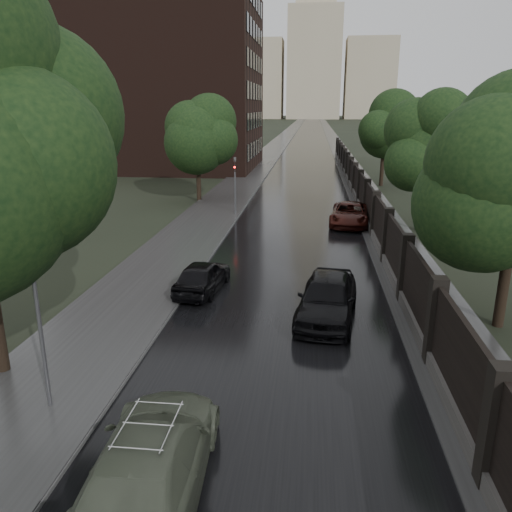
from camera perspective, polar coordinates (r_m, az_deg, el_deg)
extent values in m
plane|color=black|center=(11.43, 0.28, -23.06)|extent=(800.00, 800.00, 0.00)
cube|color=black|center=(198.86, 6.34, 14.58)|extent=(8.00, 420.00, 0.02)
cube|color=#2D2D2D|center=(198.98, 4.56, 14.65)|extent=(4.00, 420.00, 0.16)
cube|color=#2D2D2D|center=(198.91, 7.98, 14.53)|extent=(3.00, 420.00, 0.08)
cube|color=#383533|center=(41.50, 11.47, 6.64)|extent=(0.40, 75.00, 0.50)
cube|color=black|center=(41.30, 11.57, 8.34)|extent=(0.15, 75.00, 2.00)
cube|color=black|center=(79.04, 9.27, 12.24)|extent=(0.45, 0.45, 2.70)
cylinder|color=black|center=(39.98, -6.64, 10.36)|extent=(0.36, 0.36, 5.85)
sphere|color=black|center=(39.79, -6.76, 13.71)|extent=(4.25, 4.25, 4.25)
cylinder|color=black|center=(18.54, 26.94, 0.69)|extent=(0.36, 0.36, 5.53)
cylinder|color=black|center=(31.75, 18.46, 7.67)|extent=(0.36, 0.36, 5.53)
sphere|color=black|center=(31.51, 18.83, 11.64)|extent=(4.08, 4.08, 4.08)
cylinder|color=black|center=(49.38, 14.30, 10.98)|extent=(0.36, 0.36, 5.53)
sphere|color=black|center=(49.22, 14.49, 13.54)|extent=(4.08, 4.08, 4.08)
cylinder|color=#59595E|center=(12.96, -23.57, -6.55)|extent=(0.10, 0.10, 5.00)
cube|color=#59595E|center=(12.24, -24.95, 4.51)|extent=(0.25, 0.12, 0.12)
cylinder|color=#59595E|center=(34.62, -2.38, 7.09)|extent=(0.12, 0.12, 3.00)
imported|color=#59595E|center=(34.34, -2.43, 10.38)|extent=(0.16, 0.20, 1.00)
sphere|color=#FF0C0C|center=(34.21, -2.46, 10.10)|extent=(0.14, 0.14, 0.14)
cube|color=black|center=(63.66, -11.52, 18.88)|extent=(24.00, 18.00, 20.00)
cube|color=tan|center=(310.82, 0.34, 19.49)|extent=(28.00, 22.00, 44.00)
cube|color=tan|center=(310.63, 12.86, 19.10)|extent=(28.00, 22.00, 44.00)
cube|color=tan|center=(309.56, 6.66, 20.88)|extent=(30.00, 30.00, 60.00)
imported|color=#4E5544|center=(10.58, -11.92, -21.91)|extent=(2.42, 5.40, 1.54)
imported|color=black|center=(20.48, -6.13, -2.30)|extent=(1.96, 4.02, 1.32)
imported|color=black|center=(17.89, 8.15, -4.70)|extent=(2.54, 5.05, 1.65)
imported|color=#330F0B|center=(32.47, 10.68, 4.74)|extent=(2.89, 5.32, 1.41)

